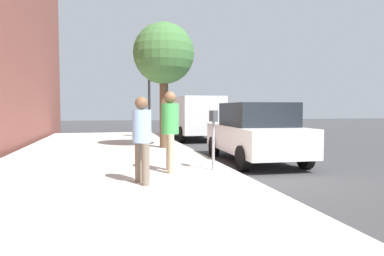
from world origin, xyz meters
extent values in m
plane|color=#38383A|center=(0.00, 0.00, 0.00)|extent=(80.00, 80.00, 0.00)
cube|color=#B7B2A8|center=(0.00, 3.00, 0.07)|extent=(28.00, 6.00, 0.15)
cylinder|color=gray|center=(0.30, 0.49, 0.72)|extent=(0.07, 0.07, 1.15)
cube|color=#383D42|center=(0.20, 0.49, 1.43)|extent=(0.16, 0.11, 0.26)
cube|color=#383D42|center=(0.40, 0.49, 1.43)|extent=(0.16, 0.11, 0.26)
cube|color=#268C33|center=(0.20, 0.43, 1.45)|extent=(0.10, 0.01, 0.10)
cube|color=#268C33|center=(0.40, 0.43, 1.45)|extent=(0.10, 0.01, 0.10)
cylinder|color=tan|center=(0.50, 1.51, 0.59)|extent=(0.15, 0.15, 0.88)
cylinder|color=tan|center=(0.10, 1.55, 0.59)|extent=(0.15, 0.15, 0.88)
cylinder|color=green|center=(0.30, 1.53, 1.37)|extent=(0.40, 0.40, 0.69)
sphere|color=brown|center=(0.30, 1.53, 1.86)|extent=(0.27, 0.27, 0.27)
cylinder|color=#726656|center=(-0.64, 2.32, 0.55)|extent=(0.15, 0.15, 0.80)
cylinder|color=#726656|center=(-0.99, 2.22, 0.55)|extent=(0.15, 0.15, 0.80)
cylinder|color=#8CB7E0|center=(-0.81, 2.27, 1.27)|extent=(0.37, 0.37, 0.63)
sphere|color=brown|center=(-0.81, 2.27, 1.71)|extent=(0.25, 0.25, 0.25)
cube|color=silver|center=(2.13, -1.35, 0.71)|extent=(4.47, 2.00, 0.76)
cube|color=black|center=(1.93, -1.34, 1.43)|extent=(2.26, 1.77, 0.68)
cylinder|color=black|center=(3.59, -0.53, 0.33)|extent=(0.67, 0.24, 0.66)
cylinder|color=black|center=(3.52, -2.28, 0.33)|extent=(0.67, 0.24, 0.66)
cylinder|color=black|center=(0.73, -0.42, 0.33)|extent=(0.67, 0.24, 0.66)
cylinder|color=black|center=(0.67, -2.17, 0.33)|extent=(0.67, 0.24, 0.66)
cube|color=silver|center=(10.01, -1.35, 1.28)|extent=(5.21, 2.01, 1.80)
cylinder|color=black|center=(11.70, -0.40, 0.38)|extent=(0.76, 0.22, 0.76)
cylinder|color=black|center=(11.70, -2.30, 0.38)|extent=(0.76, 0.22, 0.76)
cylinder|color=black|center=(8.32, -0.40, 0.38)|extent=(0.76, 0.22, 0.76)
cylinder|color=black|center=(8.32, -2.30, 0.38)|extent=(0.76, 0.22, 0.76)
cylinder|color=brown|center=(5.24, 0.91, 1.55)|extent=(0.32, 0.32, 2.80)
sphere|color=#3E7138|center=(5.24, 0.91, 3.63)|extent=(2.25, 2.25, 2.25)
cylinder|color=black|center=(9.52, 0.97, 1.95)|extent=(0.12, 0.12, 3.60)
cube|color=black|center=(9.52, 0.77, 3.30)|extent=(0.24, 0.20, 0.76)
sphere|color=red|center=(9.52, 0.66, 3.54)|extent=(0.14, 0.14, 0.14)
sphere|color=orange|center=(9.52, 0.66, 3.30)|extent=(0.14, 0.14, 0.14)
sphere|color=green|center=(9.52, 0.66, 3.06)|extent=(0.14, 0.14, 0.14)
camera|label=1|loc=(-7.51, 2.87, 1.61)|focal=32.42mm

